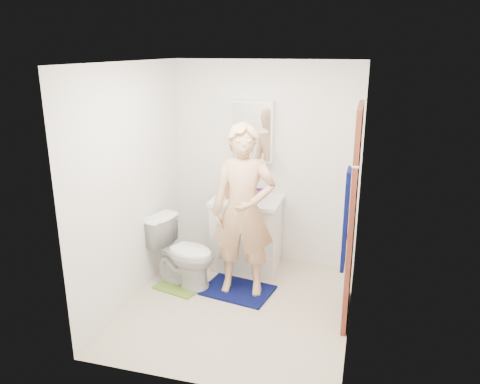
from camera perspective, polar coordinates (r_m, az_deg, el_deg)
name	(u,v)px	position (r m, az deg, el deg)	size (l,w,h in m)	color
floor	(238,306)	(4.92, -0.24, -13.78)	(2.20, 2.40, 0.02)	beige
ceiling	(238,61)	(4.21, -0.29, 15.69)	(2.20, 2.40, 0.02)	white
wall_back	(266,164)	(5.55, 3.14, 3.41)	(2.20, 0.02, 2.40)	white
wall_front	(191,243)	(3.34, -5.96, -6.21)	(2.20, 0.02, 2.40)	white
wall_left	(132,185)	(4.83, -13.06, 0.86)	(0.02, 2.40, 2.40)	white
wall_right	(358,204)	(4.26, 14.25, -1.39)	(0.02, 2.40, 2.40)	white
vanity_cabinet	(247,235)	(5.56, 0.83, -5.23)	(0.75, 0.55, 0.80)	white
countertop	(247,201)	(5.41, 0.85, -1.07)	(0.79, 0.59, 0.05)	white
sink_basin	(247,199)	(5.40, 0.85, -0.92)	(0.40, 0.40, 0.03)	white
faucet	(251,189)	(5.55, 1.33, 0.33)	(0.03, 0.03, 0.12)	silver
medicine_cabinet	(252,131)	(5.43, 1.49, 7.44)	(0.50, 0.12, 0.70)	white
mirror_panel	(251,132)	(5.37, 1.33, 7.34)	(0.46, 0.01, 0.66)	white
door	(353,216)	(4.46, 13.57, -2.88)	(0.05, 0.80, 2.05)	brown
door_knob	(346,236)	(4.19, 12.75, -5.26)	(0.07, 0.07, 0.07)	gold
towel	(346,219)	(3.71, 12.78, -3.28)	(0.03, 0.24, 0.80)	#070D47
towel_hook	(355,167)	(3.59, 13.85, 2.97)	(0.02, 0.02, 0.06)	silver
toilet	(183,252)	(5.18, -6.97, -7.31)	(0.43, 0.75, 0.76)	white
bath_mat	(238,290)	(5.16, -0.30, -11.88)	(0.73, 0.52, 0.02)	#070D47
green_rug	(181,285)	(5.30, -7.20, -11.22)	(0.49, 0.41, 0.02)	olive
soap_dispenser	(229,189)	(5.40, -1.33, 0.37)	(0.10, 0.10, 0.21)	#B56554
toothbrush_cup	(260,194)	(5.41, 2.40, -0.20)	(0.13, 0.13, 0.10)	#824293
man	(243,211)	(4.78, 0.41, -2.32)	(0.66, 0.43, 1.80)	tan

